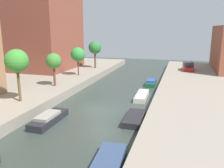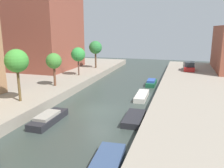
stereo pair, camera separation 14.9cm
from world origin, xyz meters
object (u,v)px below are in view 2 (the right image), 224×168
object	(u,v)px
moored_boat_left_2	(48,118)
moored_boat_right_2	(134,118)
street_tree_2	(17,61)
moored_boat_right_4	(151,83)
parked_car	(190,67)
moored_boat_right_1	(107,163)
street_tree_4	(78,55)
street_tree_5	(95,48)
moored_boat_right_3	(142,96)
street_tree_3	(54,61)

from	to	relation	value
moored_boat_left_2	moored_boat_right_2	size ratio (longest dim) A/B	1.19
street_tree_2	moored_boat_left_2	xyz separation A→B (m)	(4.30, -1.91, -4.60)
moored_boat_right_4	moored_boat_left_2	bearing A→B (deg)	-112.07
moored_boat_right_4	parked_car	bearing A→B (deg)	58.17
parked_car	moored_boat_right_4	size ratio (longest dim) A/B	1.09
parked_car	moored_boat_right_1	size ratio (longest dim) A/B	1.10
street_tree_4	moored_boat_right_4	distance (m)	11.72
moored_boat_left_2	moored_boat_right_1	xyz separation A→B (m)	(7.03, -4.97, -0.04)
street_tree_4	parked_car	bearing A→B (deg)	30.32
street_tree_2	street_tree_5	bearing A→B (deg)	90.00
moored_boat_right_1	moored_boat_right_3	size ratio (longest dim) A/B	0.86
street_tree_3	moored_boat_right_1	size ratio (longest dim) A/B	1.07
street_tree_5	moored_boat_left_2	xyz separation A→B (m)	(4.30, -22.94, -4.30)
street_tree_2	moored_boat_right_2	world-z (taller)	street_tree_2
parked_car	moored_boat_right_3	xyz separation A→B (m)	(-5.54, -15.54, -1.35)
parked_car	moored_boat_left_2	size ratio (longest dim) A/B	0.92
moored_boat_left_2	moored_boat_right_2	world-z (taller)	moored_boat_left_2
parked_car	moored_boat_right_3	distance (m)	16.55
street_tree_2	street_tree_4	xyz separation A→B (m)	(0.00, 13.70, -0.77)
moored_boat_left_2	moored_boat_right_3	bearing A→B (deg)	55.90
street_tree_2	street_tree_4	world-z (taller)	street_tree_2
moored_boat_right_2	moored_boat_right_3	size ratio (longest dim) A/B	0.86
moored_boat_left_2	moored_boat_right_3	xyz separation A→B (m)	(6.53, 9.64, -0.09)
moored_boat_right_1	street_tree_2	bearing A→B (deg)	148.73
moored_boat_right_3	parked_car	bearing A→B (deg)	70.39
street_tree_3	moored_boat_right_3	distance (m)	11.53
street_tree_3	street_tree_5	xyz separation A→B (m)	(-0.00, 14.37, 0.58)
street_tree_4	street_tree_5	distance (m)	7.34
moored_boat_right_4	street_tree_3	bearing A→B (deg)	-144.00
moored_boat_right_2	moored_boat_right_4	world-z (taller)	moored_boat_right_4
street_tree_2	parked_car	xyz separation A→B (m)	(16.37, 23.27, -3.34)
moored_boat_right_2	moored_boat_right_4	distance (m)	14.14
street_tree_5	moored_boat_right_2	xyz separation A→B (m)	(11.41, -20.49, -4.40)
street_tree_4	street_tree_5	world-z (taller)	street_tree_5
street_tree_3	moored_boat_right_4	xyz separation A→B (m)	(11.03, 8.01, -3.72)
moored_boat_right_1	moored_boat_right_4	distance (m)	21.56
parked_car	moored_boat_right_2	size ratio (longest dim) A/B	1.10
street_tree_4	moored_boat_right_1	distance (m)	23.82
street_tree_4	moored_boat_right_3	xyz separation A→B (m)	(10.83, -5.97, -3.92)
street_tree_2	parked_car	world-z (taller)	street_tree_2
street_tree_2	moored_boat_right_3	distance (m)	14.11
street_tree_5	moored_boat_right_1	size ratio (longest dim) A/B	1.27
moored_boat_right_2	moored_boat_right_4	size ratio (longest dim) A/B	0.99
moored_boat_right_4	moored_boat_right_2	bearing A→B (deg)	-88.48
parked_car	moored_boat_right_4	distance (m)	10.20
moored_boat_right_1	moored_boat_right_3	world-z (taller)	moored_boat_right_1
moored_boat_right_3	street_tree_4	bearing A→B (deg)	151.15
street_tree_3	moored_boat_right_3	bearing A→B (deg)	5.66
moored_boat_left_2	moored_boat_right_4	xyz separation A→B (m)	(6.73, 16.58, -0.00)
street_tree_5	street_tree_4	bearing A→B (deg)	-90.00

